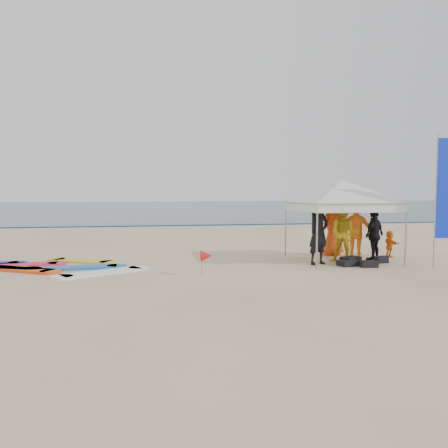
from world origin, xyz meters
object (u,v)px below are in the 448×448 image
person_seated (390,244)px  person_orange_a (356,228)px  marker_pennant (206,256)px  feather_flag (445,190)px  canopy_tent (342,180)px  person_yellow (344,234)px  person_black_a (319,232)px  surfboard_spread (26,267)px  person_black_b (374,235)px  person_orange_b (333,226)px

person_seated → person_orange_a: bearing=103.7°
marker_pennant → feather_flag: bearing=-1.2°
canopy_tent → marker_pennant: size_ratio=5.89×
person_yellow → person_seated: bearing=55.2°
person_black_a → canopy_tent: size_ratio=0.51×
canopy_tent → person_black_a: bearing=-149.4°
surfboard_spread → person_black_a: bearing=-5.8°
person_yellow → canopy_tent: (0.07, 0.37, 1.60)m
person_black_b → person_orange_b: bearing=-92.2°
canopy_tent → surfboard_spread: 9.46m
person_yellow → feather_flag: size_ratio=0.47×
person_black_b → feather_flag: size_ratio=0.43×
person_yellow → person_orange_a: bearing=74.8°
person_black_b → feather_flag: (1.16, -1.58, 1.37)m
person_yellow → canopy_tent: size_ratio=0.46×
person_black_b → canopy_tent: canopy_tent is taller
canopy_tent → person_orange_b: bearing=77.8°
person_yellow → person_seated: person_yellow is taller
person_black_a → person_seated: person_black_a is taller
person_orange_a → canopy_tent: canopy_tent is taller
person_black_b → person_seated: person_black_b is taller
person_seated → canopy_tent: 2.84m
person_orange_b → marker_pennant: 5.41m
canopy_tent → feather_flag: size_ratio=1.03×
person_yellow → feather_flag: 2.94m
person_black_a → person_orange_b: (1.20, 1.66, 0.01)m
person_black_b → surfboard_spread: person_black_b is taller
person_orange_b → feather_flag: bearing=100.7°
canopy_tent → feather_flag: feather_flag is taller
person_orange_b → surfboard_spread: 9.45m
person_yellow → person_orange_a: 0.94m
person_orange_a → feather_flag: size_ratio=0.53×
person_black_b → canopy_tent: 1.96m
person_yellow → canopy_tent: canopy_tent is taller
person_black_a → person_orange_b: size_ratio=0.99×
person_orange_a → person_black_b: (0.37, -0.47, -0.19)m
person_orange_b → canopy_tent: bearing=55.0°
marker_pennant → person_orange_b: bearing=30.7°
person_black_a → feather_flag: size_ratio=0.52×
person_orange_a → person_black_b: bearing=153.7°
person_orange_b → person_black_b: bearing=97.3°
feather_flag → surfboard_spread: size_ratio=0.58×
person_black_b → person_black_a: bearing=-22.0°
person_black_b → marker_pennant: 5.59m
person_orange_a → person_seated: (1.31, 0.21, -0.55)m
marker_pennant → person_black_a: bearing=17.7°
person_black_a → feather_flag: feather_flag is taller
person_black_b → person_orange_b: (-0.76, 1.31, 0.18)m
feather_flag → person_seated: bearing=95.5°
feather_flag → surfboard_spread: bearing=169.7°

